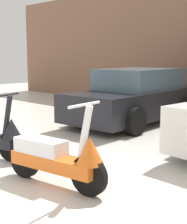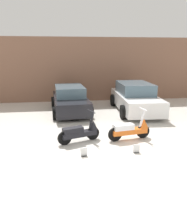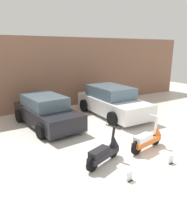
{
  "view_description": "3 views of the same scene",
  "coord_description": "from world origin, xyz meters",
  "px_view_note": "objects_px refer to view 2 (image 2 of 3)",
  "views": [
    {
      "loc": [
        3.82,
        -1.49,
        1.62
      ],
      "look_at": [
        -0.54,
        2.83,
        0.61
      ],
      "focal_mm": 55.0,
      "sensor_mm": 36.0,
      "label": 1
    },
    {
      "loc": [
        -1.62,
        -5.89,
        2.95
      ],
      "look_at": [
        -0.53,
        2.46,
        0.66
      ],
      "focal_mm": 35.0,
      "sensor_mm": 36.0,
      "label": 2
    },
    {
      "loc": [
        -4.53,
        -3.64,
        3.28
      ],
      "look_at": [
        -0.38,
        2.92,
        1.0
      ],
      "focal_mm": 35.0,
      "sensor_mm": 36.0,
      "label": 3
    }
  ],
  "objects_px": {
    "car_rear_left": "(70,100)",
    "car_rear_center": "(135,98)",
    "placard_near_left_scooter": "(84,152)",
    "placard_near_right_scooter": "(136,149)",
    "scooter_front_right": "(131,129)",
    "scooter_front_left": "(81,131)"
  },
  "relations": [
    {
      "from": "placard_near_left_scooter",
      "to": "placard_near_right_scooter",
      "type": "relative_size",
      "value": 1.0
    },
    {
      "from": "scooter_front_right",
      "to": "placard_near_right_scooter",
      "type": "relative_size",
      "value": 5.97
    },
    {
      "from": "car_rear_left",
      "to": "placard_near_left_scooter",
      "type": "xyz_separation_m",
      "value": [
        0.26,
        -5.16,
        -0.51
      ]
    },
    {
      "from": "scooter_front_left",
      "to": "scooter_front_right",
      "type": "height_order",
      "value": "scooter_front_right"
    },
    {
      "from": "placard_near_left_scooter",
      "to": "placard_near_right_scooter",
      "type": "distance_m",
      "value": 1.61
    },
    {
      "from": "placard_near_left_scooter",
      "to": "scooter_front_right",
      "type": "bearing_deg",
      "value": 31.59
    },
    {
      "from": "car_rear_left",
      "to": "placard_near_right_scooter",
      "type": "bearing_deg",
      "value": 15.66
    },
    {
      "from": "car_rear_left",
      "to": "car_rear_center",
      "type": "distance_m",
      "value": 3.37
    },
    {
      "from": "car_rear_center",
      "to": "placard_near_right_scooter",
      "type": "bearing_deg",
      "value": -14.99
    },
    {
      "from": "scooter_front_left",
      "to": "placard_near_right_scooter",
      "type": "relative_size",
      "value": 5.57
    },
    {
      "from": "placard_near_right_scooter",
      "to": "car_rear_left",
      "type": "bearing_deg",
      "value": 109.93
    },
    {
      "from": "placard_near_left_scooter",
      "to": "placard_near_right_scooter",
      "type": "height_order",
      "value": "same"
    },
    {
      "from": "scooter_front_left",
      "to": "scooter_front_right",
      "type": "bearing_deg",
      "value": -18.88
    },
    {
      "from": "car_rear_left",
      "to": "car_rear_center",
      "type": "bearing_deg",
      "value": 80.85
    },
    {
      "from": "scooter_front_left",
      "to": "placard_near_left_scooter",
      "type": "height_order",
      "value": "scooter_front_left"
    },
    {
      "from": "car_rear_center",
      "to": "placard_near_left_scooter",
      "type": "xyz_separation_m",
      "value": [
        -3.1,
        -4.87,
        -0.58
      ]
    },
    {
      "from": "scooter_front_left",
      "to": "scooter_front_right",
      "type": "xyz_separation_m",
      "value": [
        1.76,
        -0.0,
        0.01
      ]
    },
    {
      "from": "car_rear_left",
      "to": "placard_near_right_scooter",
      "type": "height_order",
      "value": "car_rear_left"
    },
    {
      "from": "car_rear_center",
      "to": "scooter_front_left",
      "type": "bearing_deg",
      "value": -37.23
    },
    {
      "from": "scooter_front_left",
      "to": "car_rear_left",
      "type": "distance_m",
      "value": 4.09
    },
    {
      "from": "scooter_front_left",
      "to": "placard_near_left_scooter",
      "type": "xyz_separation_m",
      "value": [
        0.01,
        -1.08,
        -0.26
      ]
    },
    {
      "from": "car_rear_left",
      "to": "placard_near_left_scooter",
      "type": "height_order",
      "value": "car_rear_left"
    }
  ]
}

